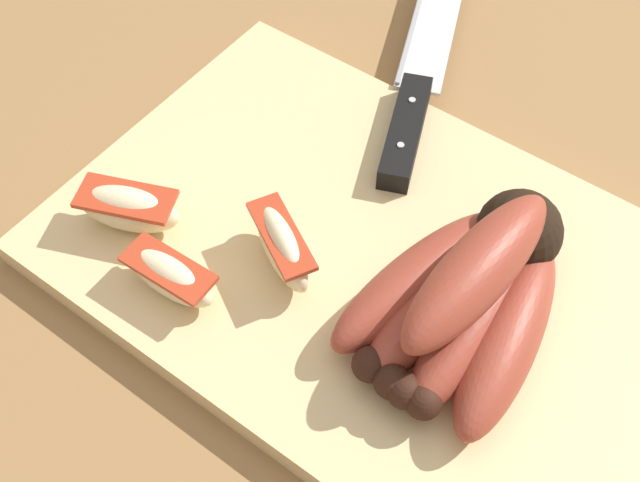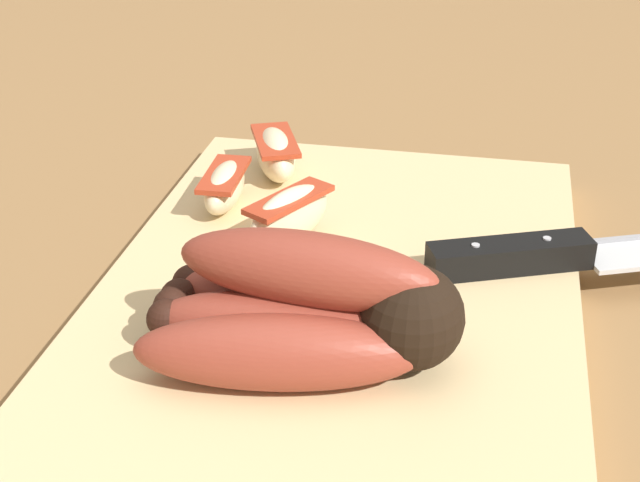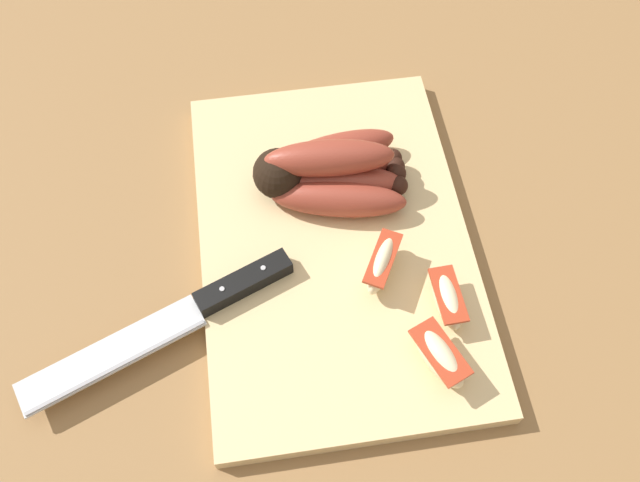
{
  "view_description": "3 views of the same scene",
  "coord_description": "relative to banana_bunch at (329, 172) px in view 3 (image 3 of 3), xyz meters",
  "views": [
    {
      "loc": [
        0.12,
        -0.26,
        0.44
      ],
      "look_at": [
        -0.05,
        -0.03,
        0.04
      ],
      "focal_mm": 43.84,
      "sensor_mm": 36.0,
      "label": 1
    },
    {
      "loc": [
        0.44,
        0.07,
        0.3
      ],
      "look_at": [
        -0.0,
        -0.02,
        0.06
      ],
      "focal_mm": 51.86,
      "sensor_mm": 36.0,
      "label": 2
    },
    {
      "loc": [
        -0.36,
        0.06,
        0.61
      ],
      "look_at": [
        -0.03,
        0.01,
        0.04
      ],
      "focal_mm": 37.18,
      "sensor_mm": 36.0,
      "label": 3
    }
  ],
  "objects": [
    {
      "name": "cutting_board",
      "position": [
        -0.07,
        0.0,
        -0.04
      ],
      "size": [
        0.42,
        0.28,
        0.02
      ],
      "primitive_type": "cube",
      "color": "#DBBC84",
      "rests_on": "ground_plane"
    },
    {
      "name": "ground_plane",
      "position": [
        -0.05,
        0.01,
        -0.05
      ],
      "size": [
        6.0,
        6.0,
        0.0
      ],
      "primitive_type": "plane",
      "color": "olive"
    },
    {
      "name": "apple_wedge_far",
      "position": [
        -0.21,
        -0.07,
        -0.01
      ],
      "size": [
        0.07,
        0.05,
        0.03
      ],
      "color": "beige",
      "rests_on": "cutting_board"
    },
    {
      "name": "chefs_knife",
      "position": [
        -0.13,
        0.15,
        -0.02
      ],
      "size": [
        0.13,
        0.27,
        0.02
      ],
      "color": "silver",
      "rests_on": "cutting_board"
    },
    {
      "name": "apple_wedge_near",
      "position": [
        -0.16,
        -0.09,
        -0.01
      ],
      "size": [
        0.07,
        0.03,
        0.03
      ],
      "color": "beige",
      "rests_on": "cutting_board"
    },
    {
      "name": "banana_bunch",
      "position": [
        0.0,
        0.0,
        0.0
      ],
      "size": [
        0.13,
        0.16,
        0.07
      ],
      "color": "black",
      "rests_on": "cutting_board"
    },
    {
      "name": "apple_wedge_middle",
      "position": [
        -0.11,
        -0.04,
        -0.01
      ],
      "size": [
        0.07,
        0.05,
        0.04
      ],
      "color": "beige",
      "rests_on": "cutting_board"
    }
  ]
}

